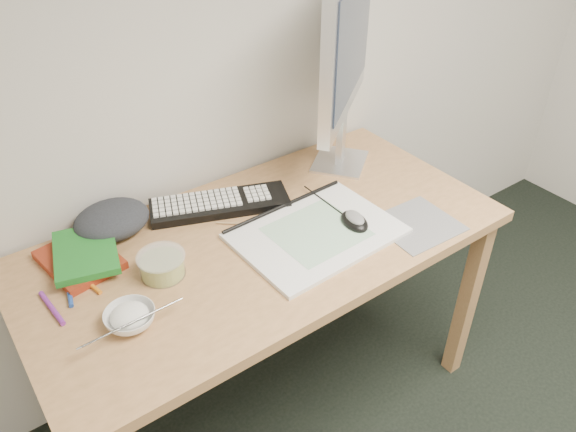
{
  "coord_description": "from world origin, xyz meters",
  "views": [
    {
      "loc": [
        -0.97,
        0.34,
        1.76
      ],
      "look_at": [
        -0.22,
        1.38,
        0.83
      ],
      "focal_mm": 35.0,
      "sensor_mm": 36.0,
      "label": 1
    }
  ],
  "objects_px": {
    "desk": "(265,258)",
    "sketchpad": "(317,233)",
    "keyboard": "(220,204)",
    "rice_bowl": "(130,318)",
    "monitor": "(347,49)"
  },
  "relations": [
    {
      "from": "desk",
      "to": "sketchpad",
      "type": "xyz_separation_m",
      "value": [
        0.13,
        -0.08,
        0.09
      ]
    },
    {
      "from": "keyboard",
      "to": "sketchpad",
      "type": "bearing_deg",
      "value": -40.18
    },
    {
      "from": "sketchpad",
      "to": "rice_bowl",
      "type": "height_order",
      "value": "rice_bowl"
    },
    {
      "from": "desk",
      "to": "keyboard",
      "type": "height_order",
      "value": "keyboard"
    },
    {
      "from": "keyboard",
      "to": "desk",
      "type": "bearing_deg",
      "value": -60.46
    },
    {
      "from": "desk",
      "to": "keyboard",
      "type": "relative_size",
      "value": 3.27
    },
    {
      "from": "desk",
      "to": "rice_bowl",
      "type": "height_order",
      "value": "rice_bowl"
    },
    {
      "from": "keyboard",
      "to": "monitor",
      "type": "relative_size",
      "value": 0.66
    },
    {
      "from": "sketchpad",
      "to": "rice_bowl",
      "type": "xyz_separation_m",
      "value": [
        -0.58,
        -0.01,
        0.01
      ]
    },
    {
      "from": "desk",
      "to": "sketchpad",
      "type": "height_order",
      "value": "sketchpad"
    },
    {
      "from": "monitor",
      "to": "rice_bowl",
      "type": "xyz_separation_m",
      "value": [
        -0.9,
        -0.29,
        -0.39
      ]
    },
    {
      "from": "sketchpad",
      "to": "monitor",
      "type": "relative_size",
      "value": 0.71
    },
    {
      "from": "rice_bowl",
      "to": "sketchpad",
      "type": "bearing_deg",
      "value": 1.21
    },
    {
      "from": "sketchpad",
      "to": "keyboard",
      "type": "distance_m",
      "value": 0.33
    },
    {
      "from": "desk",
      "to": "rice_bowl",
      "type": "bearing_deg",
      "value": -167.99
    }
  ]
}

